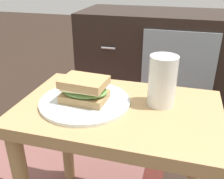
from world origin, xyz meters
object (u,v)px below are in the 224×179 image
tv_cabinet (159,59)px  sandwich_front (84,89)px  plate (85,101)px  beer_glass (162,82)px

tv_cabinet → sandwich_front: size_ratio=7.06×
tv_cabinet → sandwich_front: (-0.12, -0.95, 0.21)m
tv_cabinet → plate: 0.98m
tv_cabinet → plate: size_ratio=3.74×
beer_glass → sandwich_front: bearing=-165.6°
tv_cabinet → plate: tv_cabinet is taller
tv_cabinet → plate: bearing=-97.1°
plate → sandwich_front: sandwich_front is taller
tv_cabinet → beer_glass: beer_glass is taller
beer_glass → plate: bearing=-165.6°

